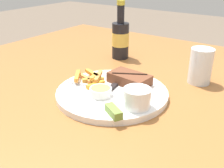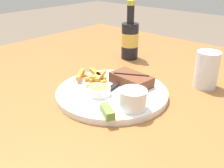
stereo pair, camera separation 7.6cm
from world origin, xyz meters
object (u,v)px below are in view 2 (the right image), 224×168
object	(u,v)px
coleslaw_cup	(133,98)
knife_utensil	(118,84)
dinner_plate	(112,93)
steak_portion	(131,80)
dipping_sauce_cup	(99,91)
fork_utensil	(87,84)
beer_bottle	(130,39)
drinking_glass	(207,70)
pickle_spear	(107,111)

from	to	relation	value
coleslaw_cup	knife_utensil	size ratio (longest dim) A/B	0.43
dinner_plate	knife_utensil	bearing A→B (deg)	106.10
steak_portion	dipping_sauce_cup	size ratio (longest dim) A/B	2.13
steak_portion	dipping_sauce_cup	world-z (taller)	steak_portion
fork_utensil	dinner_plate	bearing A→B (deg)	0.00
steak_portion	beer_bottle	bearing A→B (deg)	129.16
steak_portion	fork_utensil	world-z (taller)	steak_portion
coleslaw_cup	beer_bottle	size ratio (longest dim) A/B	0.31
coleslaw_cup	drinking_glass	xyz separation A→B (m)	(0.07, 0.29, 0.01)
steak_portion	fork_utensil	size ratio (longest dim) A/B	1.00
pickle_spear	dinner_plate	bearing A→B (deg)	126.91
coleslaw_cup	knife_utensil	bearing A→B (deg)	144.57
fork_utensil	knife_utensil	bearing A→B (deg)	28.05
knife_utensil	drinking_glass	size ratio (longest dim) A/B	1.44
pickle_spear	drinking_glass	size ratio (longest dim) A/B	0.55
steak_portion	fork_utensil	distance (m)	0.14
dinner_plate	knife_utensil	xyz separation A→B (m)	(-0.01, 0.04, 0.01)
steak_portion	drinking_glass	distance (m)	0.24
steak_portion	knife_utensil	bearing A→B (deg)	-136.30
coleslaw_cup	steak_portion	bearing A→B (deg)	129.46
beer_bottle	pickle_spear	bearing A→B (deg)	-58.17
coleslaw_cup	pickle_spear	world-z (taller)	coleslaw_cup
coleslaw_cup	fork_utensil	xyz separation A→B (m)	(-0.19, 0.02, -0.03)
fork_utensil	drinking_glass	world-z (taller)	drinking_glass
drinking_glass	coleslaw_cup	bearing A→B (deg)	-103.13
dinner_plate	drinking_glass	distance (m)	0.30
fork_utensil	beer_bottle	size ratio (longest dim) A/B	0.58
drinking_glass	beer_bottle	bearing A→B (deg)	170.26
steak_portion	pickle_spear	world-z (taller)	steak_portion
pickle_spear	knife_utensil	distance (m)	0.18
steak_portion	dipping_sauce_cup	bearing A→B (deg)	-100.46
knife_utensil	pickle_spear	bearing A→B (deg)	-158.45
dinner_plate	drinking_glass	size ratio (longest dim) A/B	2.84
coleslaw_cup	dipping_sauce_cup	distance (m)	0.12
dipping_sauce_cup	beer_bottle	distance (m)	0.39
beer_bottle	drinking_glass	size ratio (longest dim) A/B	2.01
coleslaw_cup	drinking_glass	distance (m)	0.29
drinking_glass	steak_portion	bearing A→B (deg)	-132.90
dinner_plate	steak_portion	world-z (taller)	steak_portion
dipping_sauce_cup	knife_utensil	size ratio (longest dim) A/B	0.38
dinner_plate	steak_portion	size ratio (longest dim) A/B	2.46
steak_portion	pickle_spear	bearing A→B (deg)	-69.60
fork_utensil	drinking_glass	bearing A→B (deg)	32.02
dipping_sauce_cup	beer_bottle	bearing A→B (deg)	115.67
fork_utensil	knife_utensil	world-z (taller)	knife_utensil
coleslaw_cup	beer_bottle	bearing A→B (deg)	129.26
dinner_plate	beer_bottle	xyz separation A→B (m)	(-0.17, 0.30, 0.07)
coleslaw_cup	dipping_sauce_cup	world-z (taller)	coleslaw_cup
fork_utensil	knife_utensil	size ratio (longest dim) A/B	0.80
coleslaw_cup	fork_utensil	distance (m)	0.20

